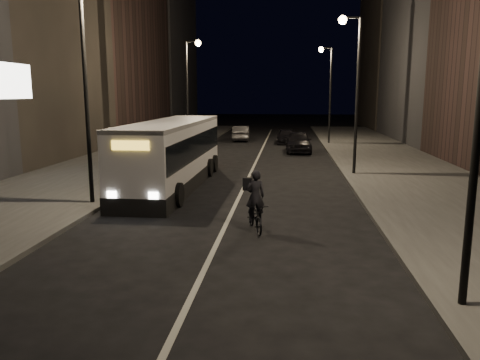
% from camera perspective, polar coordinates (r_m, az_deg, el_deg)
% --- Properties ---
extents(ground, '(180.00, 180.00, 0.00)m').
position_cam_1_polar(ground, '(14.11, -2.71, -7.49)').
color(ground, black).
rests_on(ground, ground).
extents(sidewalk_right, '(7.00, 70.00, 0.16)m').
position_cam_1_polar(sidewalk_right, '(28.36, 18.97, 1.22)').
color(sidewalk_right, '#373735').
rests_on(sidewalk_right, ground).
extents(sidewalk_left, '(7.00, 70.00, 0.16)m').
position_cam_1_polar(sidewalk_left, '(29.54, -15.11, 1.78)').
color(sidewalk_left, '#373735').
rests_on(sidewalk_left, ground).
extents(building_row_right, '(8.00, 61.00, 21.00)m').
position_cam_1_polar(building_row_right, '(43.54, 25.76, 17.57)').
color(building_row_right, black).
rests_on(building_row_right, ground).
extents(building_row_left, '(8.00, 61.00, 22.00)m').
position_cam_1_polar(building_row_left, '(45.98, -18.27, 18.26)').
color(building_row_left, black).
rests_on(building_row_left, ground).
extents(streetlight_right_near, '(1.20, 0.44, 8.12)m').
position_cam_1_polar(streetlight_right_near, '(9.90, 26.34, 15.31)').
color(streetlight_right_near, black).
rests_on(streetlight_right_near, sidewalk_right).
extents(streetlight_right_mid, '(1.20, 0.44, 8.12)m').
position_cam_1_polar(streetlight_right_mid, '(25.51, 13.60, 12.44)').
color(streetlight_right_mid, black).
rests_on(streetlight_right_mid, sidewalk_right).
extents(streetlight_right_far, '(1.20, 0.44, 8.12)m').
position_cam_1_polar(streetlight_right_far, '(41.42, 10.63, 11.67)').
color(streetlight_right_far, black).
rests_on(streetlight_right_far, sidewalk_right).
extents(streetlight_left_near, '(1.20, 0.44, 8.12)m').
position_cam_1_polar(streetlight_left_near, '(18.80, -17.67, 13.07)').
color(streetlight_left_near, black).
rests_on(streetlight_left_near, sidewalk_left).
extents(streetlight_left_far, '(1.20, 0.44, 8.12)m').
position_cam_1_polar(streetlight_left_far, '(36.05, -6.08, 12.00)').
color(streetlight_left_far, black).
rests_on(streetlight_left_far, sidewalk_left).
extents(city_bus, '(2.82, 11.55, 3.10)m').
position_cam_1_polar(city_bus, '(22.30, -8.20, 3.49)').
color(city_bus, silver).
rests_on(city_bus, ground).
extents(cyclist_on_bicycle, '(1.08, 1.85, 2.02)m').
position_cam_1_polar(cyclist_on_bicycle, '(14.94, 1.89, -3.78)').
color(cyclist_on_bicycle, black).
rests_on(cyclist_on_bicycle, ground).
extents(car_near, '(1.97, 4.69, 1.58)m').
position_cam_1_polar(car_near, '(35.78, 7.13, 4.66)').
color(car_near, black).
rests_on(car_near, ground).
extents(car_mid, '(1.71, 4.32, 1.40)m').
position_cam_1_polar(car_mid, '(44.30, 0.14, 5.72)').
color(car_mid, '#313133').
rests_on(car_mid, ground).
extents(car_far, '(1.66, 4.04, 1.17)m').
position_cam_1_polar(car_far, '(42.05, 5.64, 5.26)').
color(car_far, black).
rests_on(car_far, ground).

